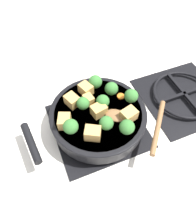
{
  "coord_description": "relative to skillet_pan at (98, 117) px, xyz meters",
  "views": [
    {
      "loc": [
        0.39,
        -0.16,
        0.66
      ],
      "look_at": [
        0.0,
        0.0,
        0.09
      ],
      "focal_mm": 35.0,
      "sensor_mm": 36.0,
      "label": 1
    }
  ],
  "objects": [
    {
      "name": "tofu_cube_back_piece",
      "position": [
        -0.09,
        -0.01,
        0.04
      ],
      "size": [
        0.05,
        0.05,
        0.04
      ],
      "primitive_type": "cube",
      "rotation": [
        0.0,
        0.0,
        0.36
      ],
      "color": "tan",
      "rests_on": "skillet_pan"
    },
    {
      "name": "tofu_cube_mid_small",
      "position": [
        0.01,
        -0.11,
        0.04
      ],
      "size": [
        0.06,
        0.05,
        0.04
      ],
      "primitive_type": "cube",
      "rotation": [
        0.0,
        0.0,
        2.74
      ],
      "color": "tan",
      "rests_on": "skillet_pan"
    },
    {
      "name": "broccoli_floret_center_top",
      "position": [
        -0.02,
        0.02,
        0.05
      ],
      "size": [
        0.04,
        0.04,
        0.05
      ],
      "color": "#709956",
      "rests_on": "skillet_pan"
    },
    {
      "name": "ground_plane",
      "position": [
        -0.0,
        0.0,
        -0.06
      ],
      "size": [
        2.4,
        2.4,
        0.0
      ],
      "primitive_type": "plane",
      "color": "white"
    },
    {
      "name": "broccoli_floret_mid_floret",
      "position": [
        -0.0,
        0.12,
        0.05
      ],
      "size": [
        0.05,
        0.05,
        0.05
      ],
      "color": "#709956",
      "rests_on": "skillet_pan"
    },
    {
      "name": "skillet_pan",
      "position": [
        0.0,
        0.0,
        0.0
      ],
      "size": [
        0.32,
        0.41,
        0.06
      ],
      "color": "black",
      "rests_on": "front_burner_grate"
    },
    {
      "name": "tofu_cube_west_chunk",
      "position": [
        -0.05,
        -0.01,
        0.04
      ],
      "size": [
        0.04,
        0.03,
        0.03
      ],
      "primitive_type": "cube",
      "rotation": [
        0.0,
        0.0,
        0.16
      ],
      "color": "tan",
      "rests_on": "skillet_pan"
    },
    {
      "name": "broccoli_floret_west_rim",
      "position": [
        -0.1,
        0.03,
        0.06
      ],
      "size": [
        0.05,
        0.05,
        0.05
      ],
      "color": "#709956",
      "rests_on": "skillet_pan"
    },
    {
      "name": "broccoli_floret_south_cluster",
      "position": [
        -0.03,
        -0.04,
        0.05
      ],
      "size": [
        0.04,
        0.04,
        0.05
      ],
      "color": "#709956",
      "rests_on": "skillet_pan"
    },
    {
      "name": "tofu_cube_center_large",
      "position": [
        -0.06,
        -0.06,
        0.04
      ],
      "size": [
        0.06,
        0.05,
        0.04
      ],
      "primitive_type": "cube",
      "rotation": [
        0.0,
        0.0,
        0.37
      ],
      "color": "tan",
      "rests_on": "skillet_pan"
    },
    {
      "name": "broccoli_floret_north_edge",
      "position": [
        0.07,
        0.0,
        0.05
      ],
      "size": [
        0.04,
        0.04,
        0.05
      ],
      "color": "#709956",
      "rests_on": "skillet_pan"
    },
    {
      "name": "broccoli_floret_east_rim",
      "position": [
        0.1,
        0.05,
        0.05
      ],
      "size": [
        0.05,
        0.05,
        0.05
      ],
      "color": "#709956",
      "rests_on": "skillet_pan"
    },
    {
      "name": "tofu_cube_east_chunk",
      "position": [
        0.06,
        0.08,
        0.04
      ],
      "size": [
        0.05,
        0.06,
        0.04
      ],
      "primitive_type": "cube",
      "rotation": [
        0.0,
        0.0,
        1.82
      ],
      "color": "tan",
      "rests_on": "skillet_pan"
    },
    {
      "name": "broccoli_floret_small_inner",
      "position": [
        0.04,
        -0.1,
        0.06
      ],
      "size": [
        0.05,
        0.05,
        0.05
      ],
      "color": "#709956",
      "rests_on": "skillet_pan"
    },
    {
      "name": "broccoli_floret_near_spoon",
      "position": [
        -0.05,
        0.07,
        0.05
      ],
      "size": [
        0.05,
        0.05,
        0.05
      ],
      "color": "#709956",
      "rests_on": "skillet_pan"
    },
    {
      "name": "wooden_spoon",
      "position": [
        0.08,
        0.1,
        0.03
      ],
      "size": [
        0.21,
        0.22,
        0.02
      ],
      "color": "brown",
      "rests_on": "skillet_pan"
    },
    {
      "name": "rear_burner_grate",
      "position": [
        -0.0,
        0.36,
        -0.05
      ],
      "size": [
        0.31,
        0.31,
        0.03
      ],
      "color": "black",
      "rests_on": "ground_plane"
    },
    {
      "name": "carrot_slice_orange_thin",
      "position": [
        -0.03,
        0.1,
        0.03
      ],
      "size": [
        0.03,
        0.03,
        0.01
      ],
      "primitive_type": "cylinder",
      "color": "orange",
      "rests_on": "skillet_pan"
    },
    {
      "name": "tofu_cube_near_handle",
      "position": [
        0.08,
        -0.05,
        0.04
      ],
      "size": [
        0.06,
        0.06,
        0.04
      ],
      "primitive_type": "cube",
      "rotation": [
        0.0,
        0.0,
        4.21
      ],
      "color": "tan",
      "rests_on": "skillet_pan"
    },
    {
      "name": "tofu_cube_front_piece",
      "position": [
        0.01,
        0.0,
        0.04
      ],
      "size": [
        0.05,
        0.05,
        0.04
      ],
      "primitive_type": "cube",
      "rotation": [
        0.0,
        0.0,
        4.92
      ],
      "color": "tan",
      "rests_on": "skillet_pan"
    },
    {
      "name": "carrot_slice_near_center",
      "position": [
        -0.02,
        -0.0,
        0.03
      ],
      "size": [
        0.02,
        0.02,
        0.01
      ],
      "primitive_type": "cylinder",
      "color": "orange",
      "rests_on": "skillet_pan"
    },
    {
      "name": "front_burner_grate",
      "position": [
        -0.0,
        0.0,
        -0.05
      ],
      "size": [
        0.31,
        0.31,
        0.03
      ],
      "color": "black",
      "rests_on": "ground_plane"
    }
  ]
}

